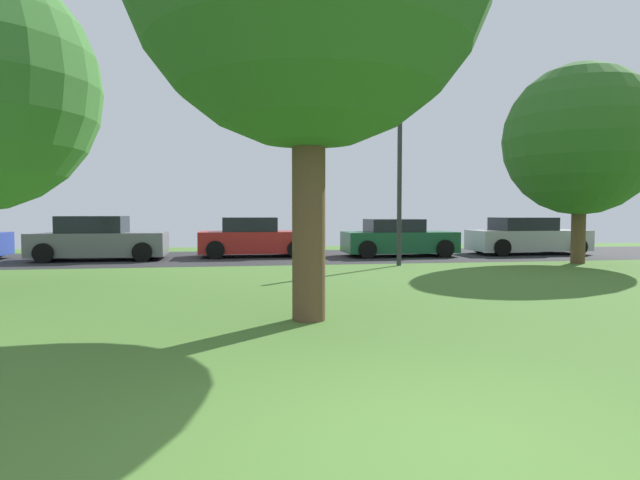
{
  "coord_description": "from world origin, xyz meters",
  "views": [
    {
      "loc": [
        -1.51,
        -3.46,
        1.62
      ],
      "look_at": [
        0.0,
        5.69,
        1.14
      ],
      "focal_mm": 30.1,
      "sensor_mm": 36.0,
      "label": 1
    }
  ],
  "objects": [
    {
      "name": "parked_car_silver",
      "position": [
        9.82,
        15.78,
        0.66
      ],
      "size": [
        4.44,
        2.03,
        1.42
      ],
      "color": "#B7B7BC",
      "rests_on": "ground_plane"
    },
    {
      "name": "oak_tree_left",
      "position": [
        9.35,
        11.96,
        3.9
      ],
      "size": [
        4.74,
        4.74,
        6.28
      ],
      "color": "brown",
      "rests_on": "ground_plane"
    },
    {
      "name": "ground_plane",
      "position": [
        0.0,
        0.0,
        0.0
      ],
      "size": [
        44.0,
        44.0,
        0.0
      ],
      "primitive_type": "plane",
      "color": "#47702D"
    },
    {
      "name": "street_lamp_post",
      "position": [
        3.51,
        12.2,
        2.25
      ],
      "size": [
        0.14,
        0.14,
        4.5
      ],
      "primitive_type": "cylinder",
      "color": "#2D2D33",
      "rests_on": "ground_plane"
    },
    {
      "name": "parked_car_grey",
      "position": [
        -5.98,
        15.72,
        0.68
      ],
      "size": [
        4.33,
        2.1,
        1.5
      ],
      "color": "slate",
      "rests_on": "ground_plane"
    },
    {
      "name": "parked_car_red",
      "position": [
        -0.71,
        16.34,
        0.66
      ],
      "size": [
        4.04,
        2.07,
        1.44
      ],
      "color": "#B21E1E",
      "rests_on": "ground_plane"
    },
    {
      "name": "parked_car_green",
      "position": [
        4.56,
        15.61,
        0.64
      ],
      "size": [
        4.08,
        2.02,
        1.37
      ],
      "color": "#195633",
      "rests_on": "ground_plane"
    },
    {
      "name": "road_strip",
      "position": [
        0.0,
        16.0,
        0.0
      ],
      "size": [
        44.0,
        6.4,
        0.01
      ],
      "primitive_type": "cube",
      "color": "#28282B",
      "rests_on": "ground_plane"
    }
  ]
}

